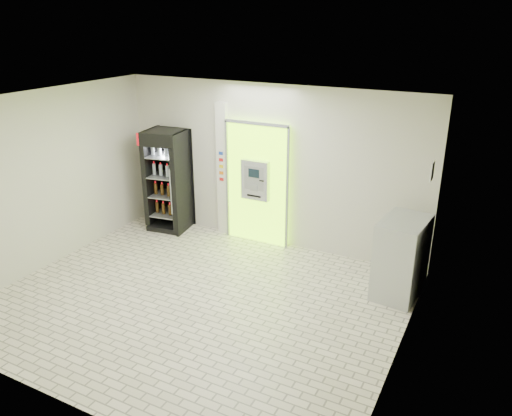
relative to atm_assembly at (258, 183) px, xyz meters
The scene contains 7 objects.
ground 2.69m from the atm_assembly, 85.26° to the right, with size 6.00×6.00×0.00m, color beige.
room_shell 2.51m from the atm_assembly, 85.26° to the right, with size 6.00×6.00×6.00m.
atm_assembly is the anchor object (origin of this frame).
pillar 0.79m from the atm_assembly, behind, with size 0.22×0.11×2.60m.
beverage_cooler 1.91m from the atm_assembly, behind, with size 0.86×0.81×2.03m.
steel_cabinet 3.03m from the atm_assembly, 15.07° to the right, with size 0.72×1.00×1.25m.
exit_sign 3.48m from the atm_assembly, 17.65° to the right, with size 0.02×0.22×0.26m.
Camera 1 is at (3.84, -5.48, 4.10)m, focal length 35.00 mm.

